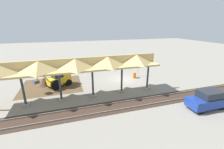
{
  "coord_description": "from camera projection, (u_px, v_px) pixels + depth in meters",
  "views": [
    {
      "loc": [
        8.4,
        21.07,
        8.44
      ],
      "look_at": [
        2.34,
        1.72,
        1.6
      ],
      "focal_mm": 24.0,
      "sensor_mm": 36.0,
      "label": 1
    }
  ],
  "objects": [
    {
      "name": "dirt_mound",
      "position": [
        44.0,
        85.0,
        21.91
      ],
      "size": [
        4.17,
        4.17,
        2.2
      ],
      "primitive_type": "cone",
      "color": "brown",
      "rests_on": "ground"
    },
    {
      "name": "backhoe",
      "position": [
        58.0,
        78.0,
        20.89
      ],
      "size": [
        4.85,
        3.67,
        2.82
      ],
      "color": "yellow",
      "rests_on": "ground"
    },
    {
      "name": "dirt_work_zone",
      "position": [
        52.0,
        86.0,
        21.65
      ],
      "size": [
        8.21,
        7.0,
        0.01
      ],
      "primitive_type": "cube",
      "color": "brown",
      "rests_on": "ground"
    },
    {
      "name": "traffic_barrel",
      "position": [
        134.0,
        75.0,
        24.61
      ],
      "size": [
        0.56,
        0.56,
        0.9
      ],
      "primitive_type": "cylinder",
      "color": "orange",
      "rests_on": "ground"
    },
    {
      "name": "platform_canopy",
      "position": [
        75.0,
        64.0,
        16.68
      ],
      "size": [
        19.85,
        3.2,
        4.9
      ],
      "color": "#9E998E",
      "rests_on": "ground"
    },
    {
      "name": "stop_sign",
      "position": [
        138.0,
        67.0,
        25.1
      ],
      "size": [
        0.76,
        0.12,
        2.24
      ],
      "color": "gray",
      "rests_on": "ground"
    },
    {
      "name": "distant_parked_car",
      "position": [
        208.0,
        100.0,
        15.57
      ],
      "size": [
        4.22,
        1.81,
        1.98
      ],
      "color": "navy",
      "rests_on": "ground"
    },
    {
      "name": "ground_plane",
      "position": [
        123.0,
        79.0,
        24.13
      ],
      "size": [
        120.0,
        120.0,
        0.0
      ],
      "primitive_type": "plane",
      "color": "gray"
    },
    {
      "name": "rail_tracks",
      "position": [
        147.0,
        102.0,
        17.13
      ],
      "size": [
        60.0,
        2.58,
        0.15
      ],
      "color": "slate",
      "rests_on": "ground"
    }
  ]
}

